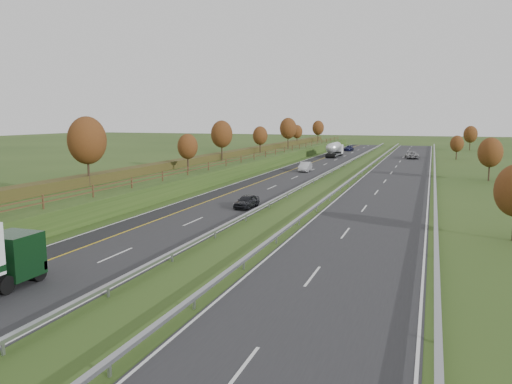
{
  "coord_description": "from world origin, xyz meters",
  "views": [
    {
      "loc": [
        21.68,
        -17.49,
        9.54
      ],
      "look_at": [
        5.41,
        28.62,
        2.2
      ],
      "focal_mm": 35.0,
      "sensor_mm": 36.0,
      "label": 1
    }
  ],
  "objects_px": {
    "car_dark_near": "(247,201)",
    "car_oncoming": "(412,155)",
    "car_silver_mid": "(305,167)",
    "car_small_far": "(349,148)",
    "road_tanker": "(335,149)"
  },
  "relations": [
    {
      "from": "car_dark_near",
      "to": "car_oncoming",
      "type": "bearing_deg",
      "value": 82.45
    },
    {
      "from": "car_silver_mid",
      "to": "car_dark_near",
      "type": "bearing_deg",
      "value": -89.16
    },
    {
      "from": "car_dark_near",
      "to": "car_silver_mid",
      "type": "xyz_separation_m",
      "value": [
        -2.83,
        37.23,
        0.13
      ]
    },
    {
      "from": "car_small_far",
      "to": "car_oncoming",
      "type": "bearing_deg",
      "value": -48.24
    },
    {
      "from": "road_tanker",
      "to": "car_small_far",
      "type": "height_order",
      "value": "road_tanker"
    },
    {
      "from": "car_silver_mid",
      "to": "car_oncoming",
      "type": "height_order",
      "value": "car_oncoming"
    },
    {
      "from": "road_tanker",
      "to": "car_small_far",
      "type": "relative_size",
      "value": 2.23
    },
    {
      "from": "car_dark_near",
      "to": "car_silver_mid",
      "type": "bearing_deg",
      "value": 97.63
    },
    {
      "from": "road_tanker",
      "to": "car_dark_near",
      "type": "relative_size",
      "value": 2.77
    },
    {
      "from": "car_dark_near",
      "to": "car_small_far",
      "type": "height_order",
      "value": "car_small_far"
    },
    {
      "from": "car_small_far",
      "to": "car_oncoming",
      "type": "distance_m",
      "value": 29.01
    },
    {
      "from": "car_small_far",
      "to": "car_oncoming",
      "type": "relative_size",
      "value": 0.85
    },
    {
      "from": "car_oncoming",
      "to": "car_dark_near",
      "type": "bearing_deg",
      "value": 71.95
    },
    {
      "from": "car_dark_near",
      "to": "car_silver_mid",
      "type": "relative_size",
      "value": 0.82
    },
    {
      "from": "car_dark_near",
      "to": "car_oncoming",
      "type": "distance_m",
      "value": 73.83
    }
  ]
}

